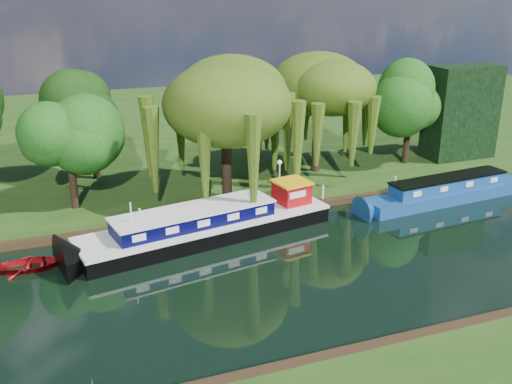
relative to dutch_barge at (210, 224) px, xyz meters
name	(u,v)px	position (x,y,z in m)	size (l,w,h in m)	color
ground	(341,261)	(6.10, -5.79, -0.85)	(120.00, 120.00, 0.00)	black
far_bank	(193,127)	(6.10, 28.21, -0.62)	(120.00, 52.00, 0.45)	#193B10
dutch_barge	(210,224)	(0.00, 0.00, 0.00)	(16.56, 6.57, 3.41)	black
narrowboat	(447,191)	(17.98, 0.19, -0.14)	(13.74, 3.43, 1.98)	navy
red_dinghy	(33,268)	(-10.47, -0.71, -0.85)	(2.42, 3.38, 0.70)	#9F0B0F
willow_left	(225,102)	(2.81, 5.39, 6.47)	(7.89, 7.89, 9.45)	black
willow_right	(318,95)	(11.52, 8.78, 5.86)	(7.04, 7.04, 8.57)	black
tree_far_left	(68,136)	(-7.62, 6.93, 4.65)	(4.57, 4.57, 7.36)	black
tree_far_mid	(90,110)	(-5.61, 13.00, 5.02)	(4.79, 4.79, 7.85)	black
tree_far_right	(410,102)	(19.76, 8.20, 4.84)	(4.64, 4.64, 7.59)	black
conifer_hedge	(461,112)	(25.10, 8.21, 3.60)	(6.00, 3.00, 8.00)	black
lamppost	(280,168)	(6.60, 4.71, 1.57)	(0.36, 0.36, 2.56)	silver
mooring_posts	(277,198)	(5.60, 2.61, 0.10)	(19.16, 0.16, 1.00)	silver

